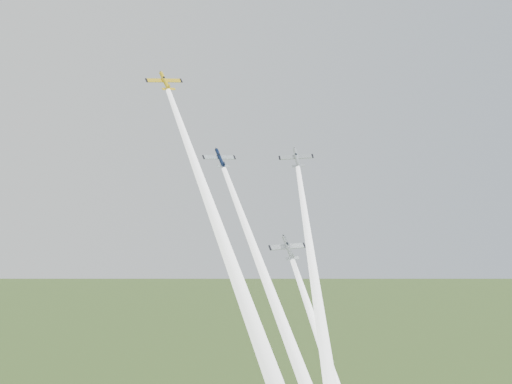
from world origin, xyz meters
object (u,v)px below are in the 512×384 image
(plane_yellow, at_px, (165,81))
(plane_silver_low, at_px, (288,248))
(plane_silver_right, at_px, (296,158))
(plane_navy, at_px, (220,158))

(plane_yellow, bearing_deg, plane_silver_low, -32.95)
(plane_silver_right, bearing_deg, plane_silver_low, -104.19)
(plane_navy, distance_m, plane_silver_right, 18.40)
(plane_silver_low, bearing_deg, plane_yellow, 154.23)
(plane_yellow, bearing_deg, plane_navy, -16.82)
(plane_yellow, xyz_separation_m, plane_silver_low, (20.98, -12.66, -32.93))
(plane_navy, distance_m, plane_silver_low, 22.75)
(plane_navy, xyz_separation_m, plane_silver_low, (10.31, -9.81, -17.74))
(plane_yellow, relative_size, plane_silver_low, 1.02)
(plane_navy, bearing_deg, plane_silver_low, -43.69)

